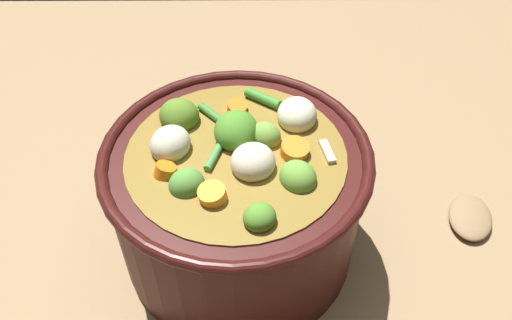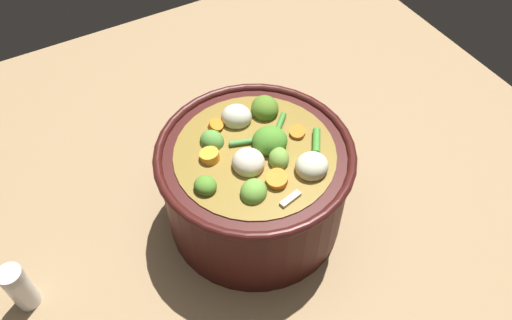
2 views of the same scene
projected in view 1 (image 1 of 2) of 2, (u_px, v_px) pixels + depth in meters
name	position (u px, v px, depth m)	size (l,w,h in m)	color
ground_plane	(239.00, 243.00, 0.59)	(1.10, 1.10, 0.00)	#8C704C
cooking_pot	(238.00, 198.00, 0.54)	(0.26, 0.26, 0.17)	#38110F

